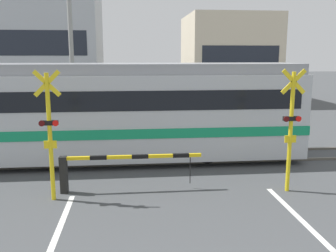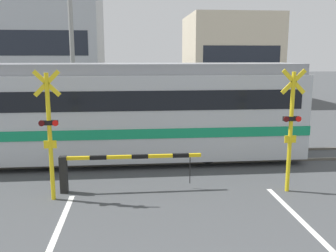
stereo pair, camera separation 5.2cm
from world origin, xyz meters
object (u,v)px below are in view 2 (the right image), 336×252
Objects in this scene: commuter_train at (49,111)px; crossing_barrier_far at (199,122)px; crossing_signal_left at (49,130)px; crossing_signal_right at (291,125)px; pedestrian at (163,107)px; crossing_barrier_near at (102,165)px.

crossing_barrier_far is (5.88, 3.24, -1.09)m from commuter_train.
commuter_train is 3.68m from crossing_signal_left.
commuter_train is at bearing 153.20° from crossing_signal_right.
pedestrian is at bearing 110.00° from crossing_barrier_far.
commuter_train reaches higher than crossing_signal_right.
crossing_barrier_near is 5.26m from crossing_signal_right.
crossing_signal_left is at bearing -109.59° from pedestrian.
crossing_barrier_near is 1.00× the size of crossing_barrier_far.
crossing_barrier_far is (3.87, 6.36, 0.00)m from crossing_barrier_near.
commuter_train is 6.80m from crossing_barrier_far.
crossing_signal_right is at bearing -26.80° from commuter_train.
crossing_signal_right is (5.12, -0.48, 1.11)m from crossing_barrier_near.
crossing_barrier_far is 8.61m from crossing_signal_left.
commuter_train is at bearing 101.96° from crossing_signal_left.
crossing_signal_right is at bearing 0.00° from crossing_signal_left.
crossing_signal_left is 2.05× the size of pedestrian.
crossing_signal_left is 11.25m from pedestrian.
crossing_signal_right is (6.36, 0.00, 0.00)m from crossing_signal_left.
crossing_barrier_far is 3.97m from pedestrian.
crossing_signal_left is (0.76, -3.60, 0.03)m from commuter_train.
crossing_barrier_near is 10.40m from pedestrian.
crossing_barrier_near is at bearing 174.65° from crossing_signal_right.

